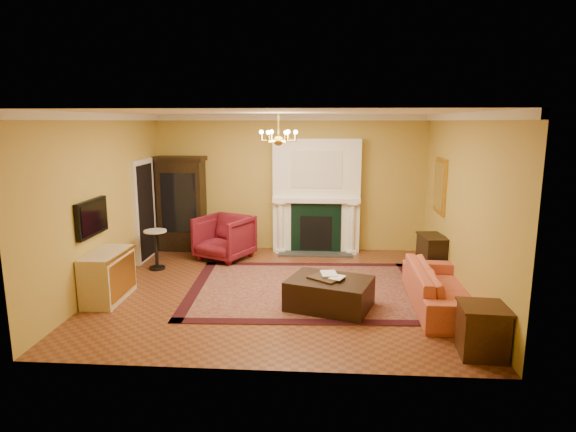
# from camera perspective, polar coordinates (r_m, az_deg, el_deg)

# --- Properties ---
(floor) EXTENTS (6.00, 5.50, 0.02)m
(floor) POSITION_cam_1_polar(r_m,az_deg,el_deg) (8.43, -1.07, -8.78)
(floor) COLOR brown
(floor) RESTS_ON ground
(ceiling) EXTENTS (6.00, 5.50, 0.02)m
(ceiling) POSITION_cam_1_polar(r_m,az_deg,el_deg) (7.92, -1.15, 12.22)
(ceiling) COLOR white
(ceiling) RESTS_ON wall_back
(wall_back) EXTENTS (6.00, 0.02, 3.00)m
(wall_back) POSITION_cam_1_polar(r_m,az_deg,el_deg) (10.76, 0.21, 3.89)
(wall_back) COLOR gold
(wall_back) RESTS_ON floor
(wall_front) EXTENTS (6.00, 0.02, 3.00)m
(wall_front) POSITION_cam_1_polar(r_m,az_deg,el_deg) (5.35, -3.75, -3.63)
(wall_front) COLOR gold
(wall_front) RESTS_ON floor
(wall_left) EXTENTS (0.02, 5.50, 3.00)m
(wall_left) POSITION_cam_1_polar(r_m,az_deg,el_deg) (8.83, -20.97, 1.54)
(wall_left) COLOR gold
(wall_left) RESTS_ON floor
(wall_right) EXTENTS (0.02, 5.50, 3.00)m
(wall_right) POSITION_cam_1_polar(r_m,az_deg,el_deg) (8.33, 19.99, 1.06)
(wall_right) COLOR gold
(wall_right) RESTS_ON floor
(fireplace) EXTENTS (1.90, 0.70, 2.50)m
(fireplace) POSITION_cam_1_polar(r_m,az_deg,el_deg) (10.59, 3.38, 2.08)
(fireplace) COLOR white
(fireplace) RESTS_ON wall_back
(crown_molding) EXTENTS (6.00, 5.50, 0.12)m
(crown_molding) POSITION_cam_1_polar(r_m,az_deg,el_deg) (8.87, -0.58, 11.66)
(crown_molding) COLOR white
(crown_molding) RESTS_ON ceiling
(doorway) EXTENTS (0.08, 1.05, 2.10)m
(doorway) POSITION_cam_1_polar(r_m,az_deg,el_deg) (10.43, -16.63, 0.65)
(doorway) COLOR silver
(doorway) RESTS_ON wall_left
(tv_panel) EXTENTS (0.09, 0.95, 0.58)m
(tv_panel) POSITION_cam_1_polar(r_m,az_deg,el_deg) (8.29, -22.22, -0.19)
(tv_panel) COLOR black
(tv_panel) RESTS_ON wall_left
(gilt_mirror) EXTENTS (0.06, 0.76, 1.05)m
(gilt_mirror) POSITION_cam_1_polar(r_m,az_deg,el_deg) (9.64, 17.57, 3.41)
(gilt_mirror) COLOR gold
(gilt_mirror) RESTS_ON wall_right
(chandelier) EXTENTS (0.63, 0.55, 0.53)m
(chandelier) POSITION_cam_1_polar(r_m,az_deg,el_deg) (7.92, -1.14, 9.31)
(chandelier) COLOR gold
(chandelier) RESTS_ON ceiling
(oriental_rug) EXTENTS (4.18, 3.22, 0.02)m
(oriental_rug) POSITION_cam_1_polar(r_m,az_deg,el_deg) (8.45, 2.26, -8.60)
(oriental_rug) COLOR #430E18
(oriental_rug) RESTS_ON floor
(china_cabinet) EXTENTS (1.03, 0.51, 2.02)m
(china_cabinet) POSITION_cam_1_polar(r_m,az_deg,el_deg) (10.99, -12.48, 1.19)
(china_cabinet) COLOR black
(china_cabinet) RESTS_ON floor
(wingback_armchair) EXTENTS (1.29, 1.26, 1.02)m
(wingback_armchair) POSITION_cam_1_polar(r_m,az_deg,el_deg) (10.18, -7.57, -2.31)
(wingback_armchair) COLOR maroon
(wingback_armchair) RESTS_ON floor
(pedestal_table) EXTENTS (0.44, 0.44, 0.78)m
(pedestal_table) POSITION_cam_1_polar(r_m,az_deg,el_deg) (9.76, -15.37, -3.52)
(pedestal_table) COLOR black
(pedestal_table) RESTS_ON floor
(commode) EXTENTS (0.51, 1.07, 0.80)m
(commode) POSITION_cam_1_polar(r_m,az_deg,el_deg) (8.38, -20.57, -6.68)
(commode) COLOR beige
(commode) RESTS_ON floor
(coral_sofa) EXTENTS (0.69, 2.21, 0.86)m
(coral_sofa) POSITION_cam_1_polar(r_m,az_deg,el_deg) (7.89, 17.69, -7.36)
(coral_sofa) COLOR #C6653F
(coral_sofa) RESTS_ON floor
(end_table) EXTENTS (0.57, 0.57, 0.62)m
(end_table) POSITION_cam_1_polar(r_m,az_deg,el_deg) (6.57, 22.04, -12.60)
(end_table) COLOR #391F0F
(end_table) RESTS_ON floor
(console_table) EXTENTS (0.47, 0.72, 0.76)m
(console_table) POSITION_cam_1_polar(r_m,az_deg,el_deg) (9.39, 16.65, -4.65)
(console_table) COLOR black
(console_table) RESTS_ON floor
(leather_ottoman) EXTENTS (1.45, 1.24, 0.46)m
(leather_ottoman) POSITION_cam_1_polar(r_m,az_deg,el_deg) (7.57, 4.93, -9.11)
(leather_ottoman) COLOR black
(leather_ottoman) RESTS_ON oriental_rug
(ottoman_tray) EXTENTS (0.60, 0.58, 0.03)m
(ottoman_tray) POSITION_cam_1_polar(r_m,az_deg,el_deg) (7.50, 4.50, -7.33)
(ottoman_tray) COLOR black
(ottoman_tray) RESTS_ON leather_ottoman
(book_a) EXTENTS (0.24, 0.07, 0.32)m
(book_a) POSITION_cam_1_polar(r_m,az_deg,el_deg) (7.53, 3.98, -5.83)
(book_a) COLOR gray
(book_a) RESTS_ON ottoman_tray
(book_b) EXTENTS (0.19, 0.10, 0.27)m
(book_b) POSITION_cam_1_polar(r_m,az_deg,el_deg) (7.44, 5.16, -6.28)
(book_b) COLOR gray
(book_b) RESTS_ON ottoman_tray
(topiary_left) EXTENTS (0.17, 0.17, 0.46)m
(topiary_left) POSITION_cam_1_polar(r_m,az_deg,el_deg) (10.53, 0.08, 3.62)
(topiary_left) COLOR tan
(topiary_left) RESTS_ON fireplace
(topiary_right) EXTENTS (0.17, 0.17, 0.45)m
(topiary_right) POSITION_cam_1_polar(r_m,az_deg,el_deg) (10.52, 6.73, 3.51)
(topiary_right) COLOR tan
(topiary_right) RESTS_ON fireplace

